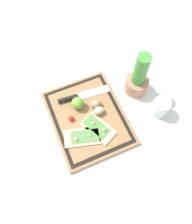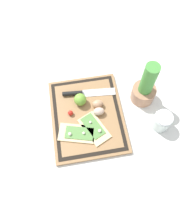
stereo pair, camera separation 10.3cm
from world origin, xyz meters
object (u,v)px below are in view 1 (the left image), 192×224
egg_brown (96,104)px  cherry_tomato_red (71,118)px  knife (76,97)px  sauce_jar (160,108)px  egg_pink (99,111)px  lime (78,103)px  pizza_slice_near (83,137)px  pizza_slice_far (98,128)px  herb_pot (138,79)px

egg_brown → cherry_tomato_red: size_ratio=2.14×
knife → sauce_jar: size_ratio=2.93×
egg_pink → knife: bearing=-149.6°
lime → knife: bearing=173.1°
pizza_slice_near → sauce_jar: size_ratio=2.00×
sauce_jar → cherry_tomato_red: bearing=-105.9°
sauce_jar → pizza_slice_far: bearing=-95.0°
pizza_slice_far → sauce_jar: 0.31m
knife → pizza_slice_near: bearing=-11.8°
cherry_tomato_red → sauce_jar: size_ratio=0.27×
egg_brown → lime: 0.09m
knife → sauce_jar: bearing=57.8°
knife → egg_pink: size_ratio=4.97×
pizza_slice_near → pizza_slice_far: bearing=99.4°
pizza_slice_near → egg_pink: bearing=125.8°
egg_pink → sauce_jar: 0.29m
egg_brown → lime: size_ratio=0.89×
pizza_slice_near → herb_pot: bearing=112.6°
pizza_slice_near → egg_pink: egg_pink is taller
pizza_slice_far → sauce_jar: (0.03, 0.31, 0.01)m
lime → pizza_slice_far: bearing=16.7°
pizza_slice_far → herb_pot: herb_pot is taller
pizza_slice_far → lime: 0.15m
pizza_slice_far → egg_brown: 0.12m
egg_pink → lime: lime is taller
pizza_slice_far → cherry_tomato_red: 0.13m
egg_brown → sauce_jar: sauce_jar is taller
egg_brown → egg_pink: (0.04, -0.00, 0.00)m
cherry_tomato_red → pizza_slice_far: bearing=47.6°
lime → herb_pot: bearing=87.5°
lime → egg_brown: bearing=68.2°
pizza_slice_far → egg_pink: egg_pink is taller
lime → sauce_jar: bearing=64.2°
egg_brown → herb_pot: bearing=94.5°
knife → cherry_tomato_red: 0.12m
egg_pink → herb_pot: (-0.06, 0.23, 0.05)m
pizza_slice_far → lime: size_ratio=3.00×
cherry_tomato_red → lime: bearing=134.5°
pizza_slice_near → lime: bearing=166.7°
egg_pink → sauce_jar: bearing=70.8°
egg_pink → herb_pot: herb_pot is taller
lime → sauce_jar: (0.17, 0.36, -0.01)m
egg_pink → lime: size_ratio=0.89×
knife → egg_pink: (0.12, 0.07, 0.01)m
pizza_slice_far → knife: pizza_slice_far is taller
pizza_slice_near → cherry_tomato_red: 0.11m
knife → egg_pink: egg_pink is taller
knife → cherry_tomato_red: cherry_tomato_red is taller
egg_pink → sauce_jar: (0.10, 0.28, 0.00)m
egg_pink → pizza_slice_far: bearing=-26.4°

